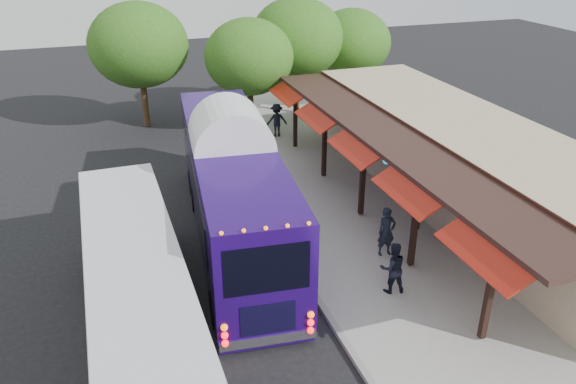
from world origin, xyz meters
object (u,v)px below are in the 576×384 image
object	(u,v)px
city_bus	(137,288)
sign_board	(418,220)
ped_a	(386,232)
ped_b	(393,268)
ped_c	(292,212)
ped_d	(277,120)
coach_bus	(233,184)

from	to	relation	value
city_bus	sign_board	xyz separation A→B (m)	(10.35, 2.18, -0.79)
sign_board	ped_a	bearing A→B (deg)	-140.17
ped_b	ped_c	world-z (taller)	ped_c
ped_a	ped_d	xyz separation A→B (m)	(0.09, 13.01, 0.00)
coach_bus	sign_board	distance (m)	7.01
ped_a	coach_bus	bearing A→B (deg)	148.02
ped_b	sign_board	distance (m)	3.69
sign_board	city_bus	bearing A→B (deg)	-149.24
coach_bus	city_bus	xyz separation A→B (m)	(-3.94, -4.68, -0.57)
coach_bus	ped_d	size ratio (longest dim) A/B	7.31
sign_board	coach_bus	bearing A→B (deg)	177.56
ped_a	ped_c	world-z (taller)	ped_c
coach_bus	city_bus	bearing A→B (deg)	-124.22
coach_bus	ped_c	bearing A→B (deg)	-13.47
ped_a	ped_d	bearing A→B (deg)	90.98
ped_c	ped_d	bearing A→B (deg)	-114.59
ped_d	sign_board	bearing A→B (deg)	100.87
city_bus	ped_a	xyz separation A→B (m)	(8.69, 1.55, -0.64)
ped_a	sign_board	bearing A→B (deg)	22.37
coach_bus	ped_a	size ratio (longest dim) A/B	7.32
ped_a	sign_board	size ratio (longest dim) A/B	1.62
city_bus	ped_d	world-z (taller)	city_bus
coach_bus	ped_c	xyz separation A→B (m)	(2.05, -0.72, -1.15)
coach_bus	ped_b	distance (m)	6.61
ped_b	city_bus	bearing A→B (deg)	6.32
ped_c	ped_d	size ratio (longest dim) A/B	1.06
city_bus	ped_d	bearing A→B (deg)	58.07
ped_d	ped_a	bearing A→B (deg)	93.26
coach_bus	ped_a	world-z (taller)	coach_bus
city_bus	ped_b	size ratio (longest dim) A/B	6.55
city_bus	ped_b	distance (m)	7.88
ped_c	ped_d	distance (m)	10.96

